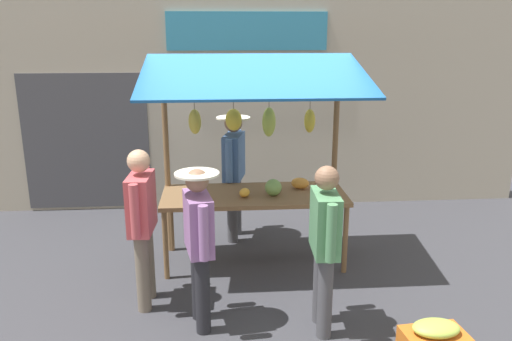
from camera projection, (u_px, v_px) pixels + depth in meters
ground_plane at (254, 260)px, 6.39m from camera, size 40.00×40.00×0.00m
street_backdrop at (241, 100)px, 8.04m from camera, size 9.00×0.30×3.40m
market_stall at (255, 140)px, 6.01m from camera, size 2.50×1.46×2.50m
vendor_with_sunhat at (234, 166)px, 6.82m from camera, size 0.44×0.71×1.72m
shopper_in_grey_tee at (199, 237)px, 4.77m from camera, size 0.41×0.67×1.58m
shopper_in_striped_shirt at (325, 238)px, 4.70m from camera, size 0.24×0.70×1.63m
shopper_with_ponytail at (142, 217)px, 5.15m from camera, size 0.25×0.71×1.66m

